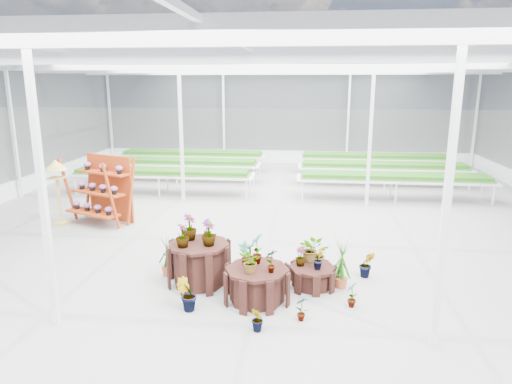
# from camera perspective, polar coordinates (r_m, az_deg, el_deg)

# --- Properties ---
(ground_plane) EXTENTS (24.00, 24.00, 0.00)m
(ground_plane) POSITION_cam_1_polar(r_m,az_deg,el_deg) (11.16, 0.64, -6.78)
(ground_plane) COLOR gray
(ground_plane) RESTS_ON ground
(greenhouse_shell) EXTENTS (18.00, 24.00, 4.50)m
(greenhouse_shell) POSITION_cam_1_polar(r_m,az_deg,el_deg) (10.59, 0.67, 4.71)
(greenhouse_shell) COLOR white
(greenhouse_shell) RESTS_ON ground
(steel_frame) EXTENTS (18.00, 24.00, 4.50)m
(steel_frame) POSITION_cam_1_polar(r_m,az_deg,el_deg) (10.59, 0.67, 4.71)
(steel_frame) COLOR silver
(steel_frame) RESTS_ON ground
(nursery_benches) EXTENTS (16.00, 7.00, 0.84)m
(nursery_benches) POSITION_cam_1_polar(r_m,az_deg,el_deg) (17.98, 2.89, 2.45)
(nursery_benches) COLOR silver
(nursery_benches) RESTS_ON ground
(plinth_tall) EXTENTS (1.51, 1.51, 0.84)m
(plinth_tall) POSITION_cam_1_polar(r_m,az_deg,el_deg) (9.11, -7.07, -8.86)
(plinth_tall) COLOR black
(plinth_tall) RESTS_ON ground
(plinth_mid) EXTENTS (1.49, 1.49, 0.63)m
(plinth_mid) POSITION_cam_1_polar(r_m,az_deg,el_deg) (8.42, 0.13, -11.48)
(plinth_mid) COLOR black
(plinth_mid) RESTS_ON ground
(plinth_low) EXTENTS (1.06, 1.06, 0.41)m
(plinth_low) POSITION_cam_1_polar(r_m,az_deg,el_deg) (9.07, 7.01, -10.43)
(plinth_low) COLOR black
(plinth_low) RESTS_ON ground
(shelf_rack) EXTENTS (2.01, 1.57, 1.88)m
(shelf_rack) POSITION_cam_1_polar(r_m,az_deg,el_deg) (13.45, -18.99, 0.19)
(shelf_rack) COLOR #93310F
(shelf_rack) RESTS_ON ground
(bird_table) EXTENTS (0.58, 0.58, 1.84)m
(bird_table) POSITION_cam_1_polar(r_m,az_deg,el_deg) (13.66, -23.49, -0.08)
(bird_table) COLOR #AC984A
(bird_table) RESTS_ON ground
(nursery_plants) EXTENTS (4.41, 3.22, 1.36)m
(nursery_plants) POSITION_cam_1_polar(r_m,az_deg,el_deg) (9.07, 0.65, -8.01)
(nursery_plants) COLOR #205612
(nursery_plants) RESTS_ON ground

